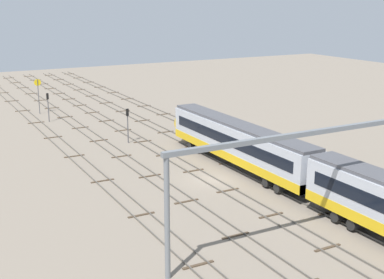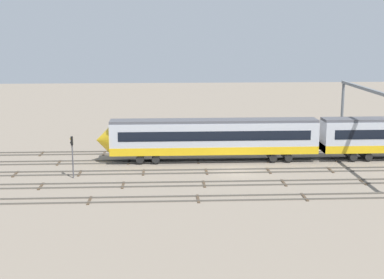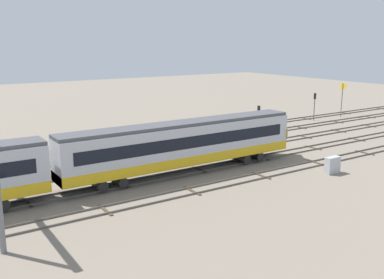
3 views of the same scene
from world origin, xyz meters
name	(u,v)px [view 2 (image 2 of 3)]	position (x,y,z in m)	size (l,w,h in m)	color
ground_plane	(238,171)	(0.00, 0.00, 0.00)	(193.62, 193.62, 0.00)	gray
track_near_foreground	(228,151)	(0.00, -9.59, 0.07)	(177.62, 2.40, 0.16)	#59544C
track_with_train	(232,160)	(0.00, -4.79, 0.07)	(177.62, 2.40, 0.16)	#59544C
track_middle	(238,171)	(0.00, 0.00, 0.07)	(177.62, 2.40, 0.16)	#59544C
track_second_far	(244,183)	(0.00, 4.79, 0.07)	(177.62, 2.40, 0.16)	#59544C
track_far_background	(252,198)	(0.00, 9.59, 0.07)	(177.62, 2.40, 0.16)	#59544C
overhead_gantry	(379,108)	(-15.33, -0.15, 6.81)	(0.40, 25.22, 8.60)	slate
signal_light_trackside_departure	(72,151)	(17.47, 1.79, 2.91)	(0.31, 0.32, 4.43)	#4C4C51
relay_cabinet	(118,142)	(13.91, -12.61, 0.80)	(1.59, 0.68, 1.60)	#B2B7BC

